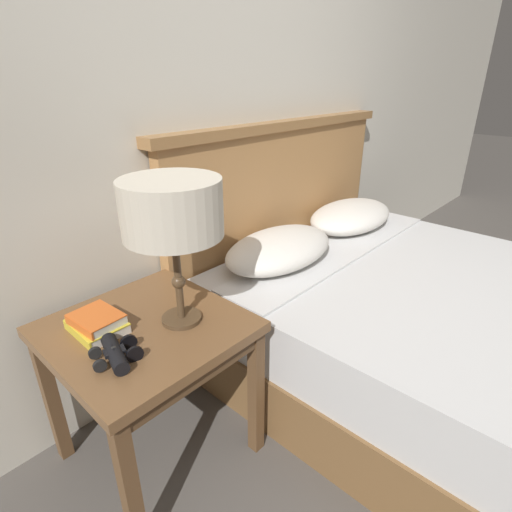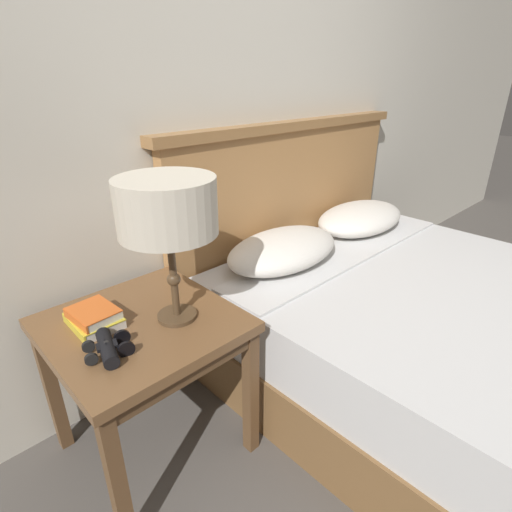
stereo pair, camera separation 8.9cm
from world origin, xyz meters
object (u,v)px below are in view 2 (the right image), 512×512
Objects in this scene: book_on_nightstand at (94,321)px; table_lamp at (167,209)px; binoculars_pair at (108,348)px; bed at (444,337)px; nightstand at (144,340)px; book_stacked_on_top at (93,313)px.

table_lamp is at bearing -33.92° from book_on_nightstand.
book_on_nightstand is at bearing 79.31° from binoculars_pair.
table_lamp is 2.63× the size of book_on_nightstand.
binoculars_pair is at bearing 157.18° from bed.
binoculars_pair is at bearing -149.49° from nightstand.
table_lamp is 2.86× the size of binoculars_pair.
bed is at bearing -29.78° from book_stacked_on_top.
book_stacked_on_top reaches higher than book_on_nightstand.
binoculars_pair is (-0.03, -0.17, -0.02)m from book_stacked_on_top.
bed is at bearing -29.09° from table_lamp.
table_lamp reaches higher than book_on_nightstand.
binoculars_pair is (-0.15, -0.09, 0.10)m from nightstand.
book_stacked_on_top is (-0.00, -0.01, 0.03)m from book_on_nightstand.
bed is at bearing -22.82° from binoculars_pair.
table_lamp is 0.45m from book_on_nightstand.
nightstand is 0.19m from book_stacked_on_top.
bed is 1.40m from book_on_nightstand.
book_on_nightstand is at bearing 83.61° from book_stacked_on_top.
bed is 1.29m from table_lamp.
bed is 4.24× the size of table_lamp.
bed reaches higher than book_on_nightstand.
table_lamp is (-0.97, 0.54, 0.66)m from bed.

